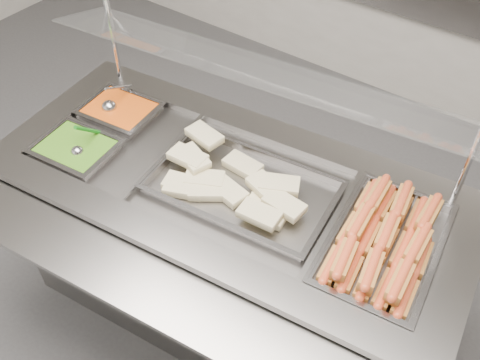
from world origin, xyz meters
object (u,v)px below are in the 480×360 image
Objects in this scene: steam_counter at (230,250)px; sneeze_guard at (258,71)px; pan_wraps at (242,190)px; serving_spoon at (80,148)px; ladle at (110,106)px; pan_hotdogs at (383,250)px.

steam_counter is 1.17× the size of sneeze_guard.
pan_wraps is (0.08, -0.20, -0.37)m from sneeze_guard.
serving_spoon is at bearing -159.57° from steam_counter.
sneeze_guard is 9.77× the size of serving_spoon.
ladle reaches higher than pan_wraps.
steam_counter is at bearing 20.43° from serving_spoon.
serving_spoon is (-0.61, -0.21, 0.03)m from pan_wraps.
ladle is (-0.65, 0.05, 0.43)m from steam_counter.
serving_spoon is (-0.55, -0.21, 0.43)m from steam_counter.
sneeze_guard reaches higher than pan_wraps.
serving_spoon is (-0.53, -0.41, -0.33)m from sneeze_guard.
ladle is (-1.23, -0.02, 0.05)m from pan_hotdogs.
ladle is (-0.71, 0.04, 0.03)m from pan_wraps.
sneeze_guard is at bearing 14.06° from ladle.
serving_spoon is at bearing -160.75° from pan_wraps.
pan_wraps is at bearing -173.26° from pan_hotdogs.
pan_hotdogs and pan_wraps have the same top height.
sneeze_guard is 0.73m from pan_hotdogs.
serving_spoon is at bearing -166.37° from pan_hotdogs.
pan_wraps is at bearing 19.25° from serving_spoon.
sneeze_guard reaches higher than pan_hotdogs.
sneeze_guard is 2.32× the size of pan_wraps.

